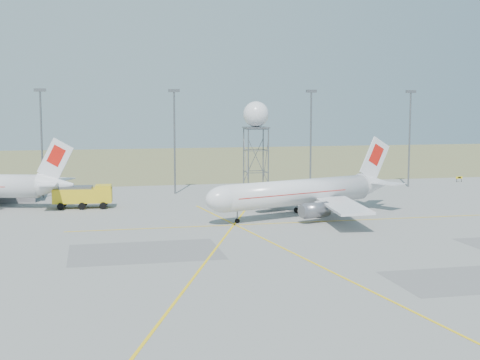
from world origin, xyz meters
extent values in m
plane|color=gray|center=(0.00, 0.00, 0.00)|extent=(400.00, 400.00, 0.00)
cube|color=olive|center=(0.00, 140.00, 0.01)|extent=(400.00, 120.00, 0.03)
cylinder|color=slate|center=(-35.00, 66.00, 10.00)|extent=(0.36, 0.36, 20.00)
cube|color=slate|center=(-35.00, 66.00, 20.20)|extent=(2.20, 0.50, 0.60)
cylinder|color=slate|center=(-10.00, 66.00, 10.00)|extent=(0.36, 0.36, 20.00)
cube|color=slate|center=(-10.00, 66.00, 20.20)|extent=(2.20, 0.50, 0.60)
cylinder|color=slate|center=(18.00, 66.00, 10.00)|extent=(0.36, 0.36, 20.00)
cube|color=slate|center=(18.00, 66.00, 20.20)|extent=(2.20, 0.50, 0.60)
cylinder|color=slate|center=(40.00, 66.00, 10.00)|extent=(0.36, 0.36, 20.00)
cube|color=slate|center=(40.00, 66.00, 20.20)|extent=(2.20, 0.50, 0.60)
cylinder|color=black|center=(55.00, 72.00, 0.40)|extent=(0.10, 0.10, 0.80)
cylinder|color=black|center=(56.20, 72.00, 0.40)|extent=(0.10, 0.10, 0.80)
cube|color=yellow|center=(55.60, 72.00, 0.95)|extent=(1.60, 0.15, 0.50)
cube|color=black|center=(55.60, 71.92, 0.95)|extent=(0.80, 0.03, 0.30)
cylinder|color=silver|center=(5.43, 35.05, 3.84)|extent=(26.14, 12.52, 4.04)
ellipsoid|color=silver|center=(-6.97, 30.70, 3.84)|extent=(7.45, 5.96, 4.04)
cube|color=black|center=(-8.11, 30.30, 4.45)|extent=(2.18, 2.61, 0.99)
cone|color=silver|center=(20.70, 40.41, 4.15)|extent=(7.06, 5.83, 4.04)
cube|color=silver|center=(20.70, 40.41, 8.39)|extent=(6.21, 2.43, 7.61)
cube|color=red|center=(20.89, 40.48, 9.10)|extent=(3.40, 1.48, 3.90)
cube|color=silver|center=(19.15, 43.30, 4.65)|extent=(4.89, 6.32, 0.18)
cube|color=silver|center=(21.29, 37.19, 4.65)|extent=(4.89, 6.32, 0.18)
cube|color=silver|center=(3.85, 44.14, 2.83)|extent=(14.92, 14.82, 0.36)
cube|color=silver|center=(9.88, 26.97, 2.83)|extent=(6.70, 16.63, 0.36)
cylinder|color=slate|center=(2.54, 40.25, 1.92)|extent=(4.78, 3.60, 2.33)
cylinder|color=slate|center=(6.42, 29.18, 1.92)|extent=(4.78, 3.60, 2.33)
cube|color=red|center=(3.53, 34.38, 3.94)|extent=(20.43, 10.55, 0.12)
cylinder|color=black|center=(-5.06, 31.37, 0.45)|extent=(0.90, 0.90, 0.91)
cube|color=black|center=(7.34, 35.72, 0.45)|extent=(2.96, 6.06, 0.91)
cylinder|color=slate|center=(7.34, 35.72, 0.91)|extent=(0.31, 0.31, 1.82)
cone|color=silver|center=(-31.91, 51.60, 4.09)|extent=(6.86, 5.49, 3.99)
cube|color=silver|center=(-31.91, 51.60, 8.29)|extent=(6.23, 2.05, 7.51)
cube|color=red|center=(-31.72, 51.55, 8.99)|extent=(3.40, 1.28, 3.85)
cube|color=silver|center=(-31.51, 54.81, 4.59)|extent=(4.59, 6.16, 0.18)
cube|color=silver|center=(-33.27, 48.67, 4.59)|extent=(4.59, 6.16, 0.18)
cylinder|color=slate|center=(3.65, 60.97, 6.51)|extent=(0.24, 0.24, 13.03)
cylinder|color=slate|center=(7.66, 60.97, 6.51)|extent=(0.24, 0.24, 13.03)
cylinder|color=slate|center=(7.66, 64.98, 6.51)|extent=(0.24, 0.24, 13.03)
cylinder|color=slate|center=(3.65, 64.98, 6.51)|extent=(0.24, 0.24, 13.03)
cube|color=slate|center=(5.66, 62.97, 13.03)|extent=(4.61, 4.61, 0.25)
sphere|color=silver|center=(5.66, 62.97, 15.64)|extent=(5.01, 5.01, 5.01)
cube|color=gold|center=(-27.60, 51.21, 2.18)|extent=(10.04, 4.08, 2.39)
cube|color=gold|center=(-24.13, 50.92, 3.16)|extent=(2.86, 3.26, 1.52)
cube|color=black|center=(-23.37, 50.85, 3.27)|extent=(0.35, 2.83, 1.09)
cube|color=slate|center=(-28.68, 51.30, 3.59)|extent=(5.64, 3.06, 0.44)
camera|label=1|loc=(-26.13, -64.19, 17.72)|focal=50.00mm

